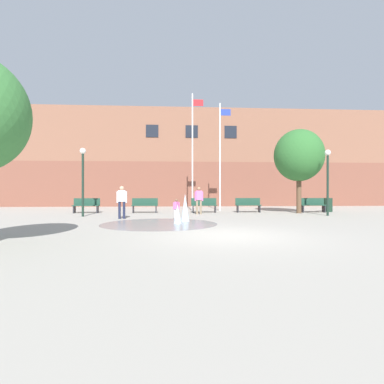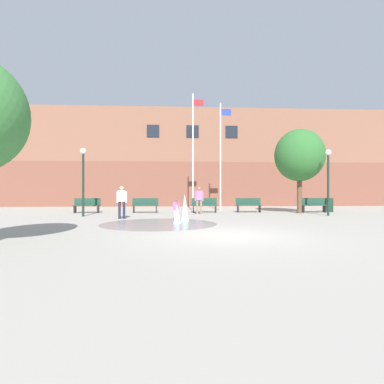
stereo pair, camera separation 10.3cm
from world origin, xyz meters
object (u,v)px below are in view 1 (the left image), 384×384
lamp_post_left_lane (83,171)px  flagpole_left (193,149)px  park_bench_center (204,205)px  flagpole_right (220,153)px  park_bench_under_right_flagpole (248,205)px  trash_can (328,205)px  lamp_post_right_lane (328,172)px  street_tree_near_building (299,156)px  child_in_fountain (176,208)px  park_bench_under_left_flagpole (145,205)px  park_bench_far_left (86,205)px  park_bench_near_trashcan (313,205)px  adult_watching (199,198)px  teen_by_trashcan (122,200)px

lamp_post_left_lane → flagpole_left: bearing=35.9°
park_bench_center → flagpole_right: flagpole_right is taller
park_bench_under_right_flagpole → trash_can: size_ratio=1.78×
lamp_post_right_lane → street_tree_near_building: street_tree_near_building is taller
lamp_post_right_lane → street_tree_near_building: bearing=112.3°
lamp_post_left_lane → child_in_fountain: bearing=-24.5°
park_bench_under_right_flagpole → flagpole_right: 4.21m
child_in_fountain → flagpole_left: 7.73m
park_bench_under_left_flagpole → lamp_post_left_lane: bearing=-139.6°
park_bench_far_left → park_bench_under_left_flagpole: same height
park_bench_near_trashcan → flagpole_left: 8.67m
child_in_fountain → trash_can: bearing=-37.3°
park_bench_under_left_flagpole → lamp_post_right_lane: bearing=-15.4°
park_bench_near_trashcan → adult_watching: adult_watching is taller
lamp_post_left_lane → flagpole_right: bearing=28.8°
park_bench_center → lamp_post_left_lane: lamp_post_left_lane is taller
park_bench_far_left → park_bench_center: 7.28m
flagpole_left → trash_can: bearing=-10.6°
park_bench_center → adult_watching: (-0.45, -1.46, 0.45)m
park_bench_under_left_flagpole → teen_by_trashcan: bearing=-100.1°
park_bench_under_right_flagpole → trash_can: 5.32m
park_bench_near_trashcan → flagpole_right: 6.91m
park_bench_far_left → lamp_post_left_lane: size_ratio=0.44×
lamp_post_right_lane → flagpole_right: bearing=138.1°
trash_can → flagpole_left: bearing=169.4°
park_bench_far_left → park_bench_under_left_flagpole: size_ratio=1.00×
lamp_post_left_lane → trash_can: lamp_post_left_lane is taller
child_in_fountain → lamp_post_left_lane: bearing=91.3°
park_bench_under_right_flagpole → lamp_post_right_lane: size_ratio=0.44×
park_bench_under_right_flagpole → flagpole_left: size_ratio=0.20×
park_bench_under_left_flagpole → child_in_fountain: child_in_fountain is taller
teen_by_trashcan → street_tree_near_building: size_ratio=0.31×
child_in_fountain → park_bench_under_left_flagpole: bearing=47.6°
flagpole_left → flagpole_right: bearing=0.0°
park_bench_far_left → park_bench_under_right_flagpole: same height
lamp_post_right_lane → street_tree_near_building: (-0.79, 1.93, 1.14)m
park_bench_near_trashcan → lamp_post_left_lane: lamp_post_left_lane is taller
lamp_post_left_lane → trash_can: size_ratio=4.04×
teen_by_trashcan → lamp_post_left_lane: 3.09m
teen_by_trashcan → trash_can: (12.58, 4.27, -0.48)m
child_in_fountain → flagpole_left: flagpole_left is taller
teen_by_trashcan → flagpole_left: (3.84, 5.90, 3.36)m
park_bench_under_left_flagpole → lamp_post_right_lane: lamp_post_right_lane is taller
park_bench_near_trashcan → lamp_post_left_lane: size_ratio=0.44×
flagpole_left → street_tree_near_building: (6.33, -2.74, -0.76)m
park_bench_far_left → adult_watching: 7.02m
park_bench_far_left → flagpole_left: flagpole_left is taller
park_bench_far_left → teen_by_trashcan: 5.03m
flagpole_right → adult_watching: bearing=-118.1°
adult_watching → street_tree_near_building: 6.74m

